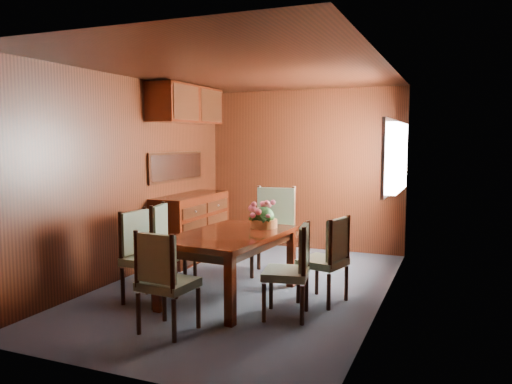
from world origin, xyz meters
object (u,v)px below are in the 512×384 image
at_px(flower_centerpiece, 264,214).
at_px(chair_right_near, 293,265).
at_px(chair_left_near, 143,251).
at_px(chair_head, 163,277).
at_px(dining_table, 230,242).
at_px(sideboard, 191,227).

bearing_deg(flower_centerpiece, chair_right_near, -51.32).
height_order(chair_left_near, chair_head, chair_left_near).
bearing_deg(chair_left_near, flower_centerpiece, 133.30).
height_order(dining_table, flower_centerpiece, flower_centerpiece).
distance_m(dining_table, chair_left_near, 0.89).
distance_m(sideboard, flower_centerpiece, 1.79).
bearing_deg(dining_table, flower_centerpiece, 69.98).
relative_size(dining_table, chair_right_near, 1.75).
xyz_separation_m(dining_table, chair_head, (-0.11, -1.09, -0.09)).
height_order(sideboard, chair_right_near, sideboard).
xyz_separation_m(chair_right_near, chair_head, (-0.89, -0.81, 0.01)).
height_order(chair_head, flower_centerpiece, flower_centerpiece).
bearing_deg(chair_left_near, dining_table, 120.48).
height_order(sideboard, dining_table, sideboard).
bearing_deg(chair_head, sideboard, 119.78).
distance_m(sideboard, dining_table, 1.87).
relative_size(chair_right_near, chair_head, 0.99).
bearing_deg(chair_right_near, dining_table, 59.42).
bearing_deg(sideboard, chair_right_near, -39.42).
distance_m(chair_left_near, chair_right_near, 1.57).
distance_m(sideboard, chair_head, 2.73).
bearing_deg(dining_table, chair_left_near, -146.80).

